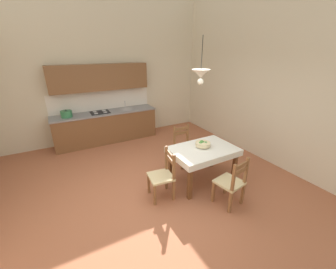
% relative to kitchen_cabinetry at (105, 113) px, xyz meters
% --- Properties ---
extents(ground_plane, '(6.49, 7.07, 0.10)m').
position_rel_kitchen_cabinetry_xyz_m(ground_plane, '(0.21, -2.96, -0.91)').
color(ground_plane, '#A86042').
extents(wall_back, '(6.49, 0.12, 4.19)m').
position_rel_kitchen_cabinetry_xyz_m(wall_back, '(0.21, 0.33, 1.24)').
color(wall_back, beige).
rests_on(wall_back, ground_plane).
extents(wall_right, '(0.12, 7.07, 4.19)m').
position_rel_kitchen_cabinetry_xyz_m(wall_right, '(3.21, -2.96, 1.24)').
color(wall_right, beige).
rests_on(wall_right, ground_plane).
extents(kitchen_cabinetry, '(2.90, 0.63, 2.20)m').
position_rel_kitchen_cabinetry_xyz_m(kitchen_cabinetry, '(0.00, 0.00, 0.00)').
color(kitchen_cabinetry, brown).
rests_on(kitchen_cabinetry, ground_plane).
extents(dining_table, '(1.30, 0.90, 0.75)m').
position_rel_kitchen_cabinetry_xyz_m(dining_table, '(1.21, -3.06, -0.24)').
color(dining_table, brown).
rests_on(dining_table, ground_plane).
extents(dining_chair_tv_side, '(0.47, 0.47, 0.93)m').
position_rel_kitchen_cabinetry_xyz_m(dining_chair_tv_side, '(0.28, -3.12, -0.41)').
color(dining_chair_tv_side, '#D1BC89').
rests_on(dining_chair_tv_side, ground_plane).
extents(dining_chair_camera_side, '(0.49, 0.49, 0.93)m').
position_rel_kitchen_cabinetry_xyz_m(dining_chair_camera_side, '(1.21, -3.88, -0.41)').
color(dining_chair_camera_side, '#D1BC89').
rests_on(dining_chair_camera_side, ground_plane).
extents(dining_chair_kitchen_side, '(0.43, 0.43, 0.93)m').
position_rel_kitchen_cabinetry_xyz_m(dining_chair_kitchen_side, '(1.27, -2.26, -0.41)').
color(dining_chair_kitchen_side, '#D1BC89').
rests_on(dining_chair_kitchen_side, ground_plane).
extents(fruit_bowl, '(0.30, 0.30, 0.12)m').
position_rel_kitchen_cabinetry_xyz_m(fruit_bowl, '(1.24, -2.99, -0.04)').
color(fruit_bowl, beige).
rests_on(fruit_bowl, dining_table).
extents(pendant_lamp, '(0.32, 0.32, 0.80)m').
position_rel_kitchen_cabinetry_xyz_m(pendant_lamp, '(1.12, -2.96, 1.31)').
color(pendant_lamp, black).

